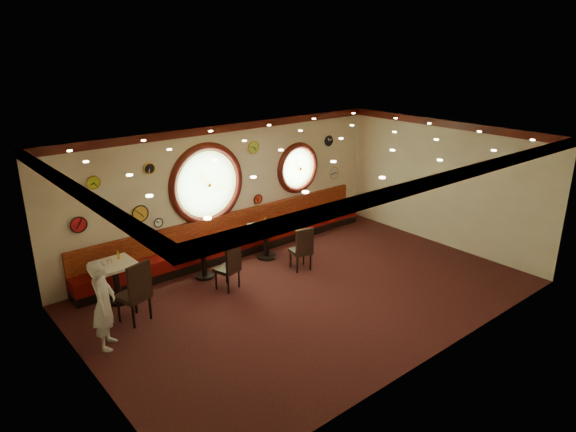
{
  "coord_description": "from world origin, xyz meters",
  "views": [
    {
      "loc": [
        -6.51,
        -7.14,
        5.08
      ],
      "look_at": [
        0.06,
        0.8,
        1.5
      ],
      "focal_mm": 32.0,
      "sensor_mm": 36.0,
      "label": 1
    }
  ],
  "objects_px": {
    "condiment_a_pepper": "(111,261)",
    "condiment_c_pepper": "(267,225)",
    "condiment_b_salt": "(200,243)",
    "condiment_a_bottle": "(118,255)",
    "chair_a": "(136,288)",
    "condiment_a_salt": "(108,262)",
    "table_c": "(266,238)",
    "condiment_b_bottle": "(206,241)",
    "chair_c": "(303,246)",
    "condiment_b_pepper": "(205,244)",
    "table_a": "(116,277)",
    "condiment_c_salt": "(263,225)",
    "table_b": "(204,258)",
    "waiter": "(104,304)",
    "condiment_c_bottle": "(265,221)",
    "chair_b": "(230,263)"
  },
  "relations": [
    {
      "from": "condiment_a_pepper",
      "to": "condiment_c_pepper",
      "type": "height_order",
      "value": "condiment_a_pepper"
    },
    {
      "from": "condiment_b_salt",
      "to": "condiment_a_bottle",
      "type": "distance_m",
      "value": 1.78
    },
    {
      "from": "chair_a",
      "to": "condiment_a_salt",
      "type": "relative_size",
      "value": 8.7
    },
    {
      "from": "condiment_a_pepper",
      "to": "condiment_c_pepper",
      "type": "bearing_deg",
      "value": -3.83
    },
    {
      "from": "table_c",
      "to": "condiment_b_bottle",
      "type": "height_order",
      "value": "condiment_b_bottle"
    },
    {
      "from": "chair_c",
      "to": "condiment_b_salt",
      "type": "distance_m",
      "value": 2.31
    },
    {
      "from": "table_c",
      "to": "condiment_b_pepper",
      "type": "bearing_deg",
      "value": 179.45
    },
    {
      "from": "condiment_c_pepper",
      "to": "condiment_b_bottle",
      "type": "distance_m",
      "value": 1.58
    },
    {
      "from": "chair_c",
      "to": "condiment_b_bottle",
      "type": "bearing_deg",
      "value": 159.41
    },
    {
      "from": "table_a",
      "to": "condiment_a_pepper",
      "type": "bearing_deg",
      "value": 142.58
    },
    {
      "from": "chair_a",
      "to": "chair_c",
      "type": "relative_size",
      "value": 1.18
    },
    {
      "from": "condiment_c_salt",
      "to": "condiment_b_pepper",
      "type": "xyz_separation_m",
      "value": [
        -1.62,
        0.0,
        -0.07
      ]
    },
    {
      "from": "table_b",
      "to": "condiment_a_pepper",
      "type": "height_order",
      "value": "condiment_a_pepper"
    },
    {
      "from": "condiment_a_bottle",
      "to": "condiment_b_salt",
      "type": "bearing_deg",
      "value": -6.2
    },
    {
      "from": "waiter",
      "to": "condiment_a_salt",
      "type": "bearing_deg",
      "value": 9.84
    },
    {
      "from": "table_a",
      "to": "condiment_a_pepper",
      "type": "distance_m",
      "value": 0.36
    },
    {
      "from": "condiment_c_salt",
      "to": "condiment_a_pepper",
      "type": "xyz_separation_m",
      "value": [
        -3.64,
        0.19,
        0.03
      ]
    },
    {
      "from": "table_c",
      "to": "condiment_b_salt",
      "type": "xyz_separation_m",
      "value": [
        -1.75,
        0.12,
        0.28
      ]
    },
    {
      "from": "condiment_c_bottle",
      "to": "table_a",
      "type": "bearing_deg",
      "value": 179.35
    },
    {
      "from": "condiment_c_pepper",
      "to": "condiment_c_bottle",
      "type": "bearing_deg",
      "value": 61.41
    },
    {
      "from": "condiment_c_bottle",
      "to": "chair_b",
      "type": "bearing_deg",
      "value": -149.77
    },
    {
      "from": "table_a",
      "to": "chair_b",
      "type": "distance_m",
      "value": 2.3
    },
    {
      "from": "waiter",
      "to": "chair_a",
      "type": "bearing_deg",
      "value": -27.38
    },
    {
      "from": "condiment_b_salt",
      "to": "waiter",
      "type": "height_order",
      "value": "waiter"
    },
    {
      "from": "table_a",
      "to": "table_c",
      "type": "relative_size",
      "value": 0.92
    },
    {
      "from": "condiment_a_salt",
      "to": "condiment_b_bottle",
      "type": "bearing_deg",
      "value": -1.86
    },
    {
      "from": "condiment_b_pepper",
      "to": "condiment_a_bottle",
      "type": "bearing_deg",
      "value": 170.69
    },
    {
      "from": "table_c",
      "to": "condiment_c_pepper",
      "type": "bearing_deg",
      "value": -106.68
    },
    {
      "from": "chair_c",
      "to": "condiment_a_bottle",
      "type": "xyz_separation_m",
      "value": [
        -3.72,
        1.41,
        0.34
      ]
    },
    {
      "from": "condiment_a_salt",
      "to": "waiter",
      "type": "distance_m",
      "value": 1.6
    },
    {
      "from": "chair_c",
      "to": "condiment_c_bottle",
      "type": "xyz_separation_m",
      "value": [
        -0.12,
        1.23,
        0.3
      ]
    },
    {
      "from": "condiment_a_pepper",
      "to": "condiment_c_bottle",
      "type": "relative_size",
      "value": 0.5
    },
    {
      "from": "chair_b",
      "to": "condiment_a_pepper",
      "type": "xyz_separation_m",
      "value": [
        -2.11,
        1.05,
        0.29
      ]
    },
    {
      "from": "table_b",
      "to": "chair_a",
      "type": "xyz_separation_m",
      "value": [
        -1.95,
        -0.88,
        0.24
      ]
    },
    {
      "from": "chair_c",
      "to": "waiter",
      "type": "distance_m",
      "value": 4.64
    },
    {
      "from": "chair_c",
      "to": "condiment_a_pepper",
      "type": "distance_m",
      "value": 4.13
    },
    {
      "from": "condiment_c_pepper",
      "to": "waiter",
      "type": "xyz_separation_m",
      "value": [
        -4.42,
        -1.23,
        -0.05
      ]
    },
    {
      "from": "chair_c",
      "to": "condiment_a_bottle",
      "type": "relative_size",
      "value": 3.75
    },
    {
      "from": "condiment_c_salt",
      "to": "condiment_a_pepper",
      "type": "bearing_deg",
      "value": 177.02
    },
    {
      "from": "table_a",
      "to": "table_c",
      "type": "xyz_separation_m",
      "value": [
        3.66,
        -0.17,
        -0.02
      ]
    },
    {
      "from": "chair_a",
      "to": "condiment_b_salt",
      "type": "height_order",
      "value": "chair_a"
    },
    {
      "from": "condiment_b_salt",
      "to": "condiment_c_pepper",
      "type": "relative_size",
      "value": 0.99
    },
    {
      "from": "condiment_c_salt",
      "to": "table_a",
      "type": "bearing_deg",
      "value": 177.49
    },
    {
      "from": "table_b",
      "to": "condiment_b_bottle",
      "type": "xyz_separation_m",
      "value": [
        0.15,
        0.09,
        0.34
      ]
    },
    {
      "from": "table_a",
      "to": "chair_c",
      "type": "relative_size",
      "value": 1.32
    },
    {
      "from": "chair_a",
      "to": "condiment_a_salt",
      "type": "bearing_deg",
      "value": 78.54
    },
    {
      "from": "condiment_a_salt",
      "to": "waiter",
      "type": "height_order",
      "value": "waiter"
    },
    {
      "from": "chair_b",
      "to": "condiment_b_salt",
      "type": "relative_size",
      "value": 6.45
    },
    {
      "from": "condiment_c_pepper",
      "to": "condiment_a_bottle",
      "type": "distance_m",
      "value": 3.52
    },
    {
      "from": "waiter",
      "to": "table_a",
      "type": "bearing_deg",
      "value": 5.72
    }
  ]
}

